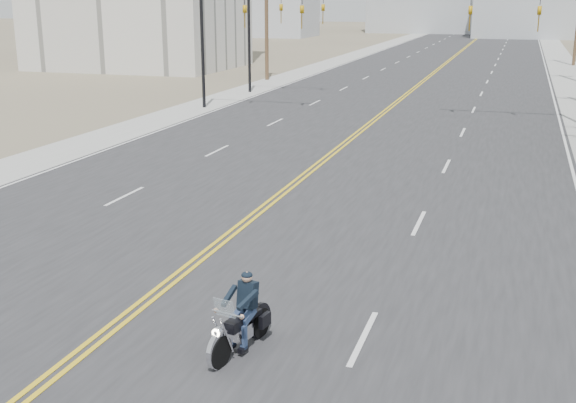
# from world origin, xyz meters

# --- Properties ---
(ground_plane) EXTENTS (400.00, 400.00, 0.00)m
(ground_plane) POSITION_xyz_m (0.00, 0.00, 0.00)
(ground_plane) COLOR #776D56
(ground_plane) RESTS_ON ground
(road) EXTENTS (20.00, 200.00, 0.01)m
(road) POSITION_xyz_m (0.00, 70.00, 0.01)
(road) COLOR #303033
(road) RESTS_ON ground
(sidewalk_left) EXTENTS (3.00, 200.00, 0.01)m
(sidewalk_left) POSITION_xyz_m (-11.50, 70.00, 0.01)
(sidewalk_left) COLOR #A5A5A0
(sidewalk_left) RESTS_ON ground
(sidewalk_right) EXTENTS (3.00, 200.00, 0.01)m
(sidewalk_right) POSITION_xyz_m (11.50, 70.00, 0.01)
(sidewalk_right) COLOR #A5A5A0
(sidewalk_right) RESTS_ON ground
(traffic_mast_left) EXTENTS (7.10, 0.26, 7.00)m
(traffic_mast_left) POSITION_xyz_m (-8.98, 32.00, 4.94)
(traffic_mast_left) COLOR black
(traffic_mast_left) RESTS_ON ground
(traffic_mast_right) EXTENTS (7.10, 0.26, 7.00)m
(traffic_mast_right) POSITION_xyz_m (8.98, 32.00, 4.94)
(traffic_mast_right) COLOR black
(traffic_mast_right) RESTS_ON ground
(traffic_mast_far) EXTENTS (6.10, 0.26, 7.00)m
(traffic_mast_far) POSITION_xyz_m (-9.31, 40.00, 4.87)
(traffic_mast_far) COLOR black
(traffic_mast_far) RESTS_ON ground
(utility_pole_left) EXTENTS (2.20, 0.30, 10.50)m
(utility_pole_left) POSITION_xyz_m (-12.50, 48.00, 5.48)
(utility_pole_left) COLOR brown
(utility_pole_left) RESTS_ON ground
(motorcyclist) EXTENTS (1.22, 2.11, 1.55)m
(motorcyclist) POSITION_xyz_m (2.87, 2.76, 0.77)
(motorcyclist) COLOR black
(motorcyclist) RESTS_ON ground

